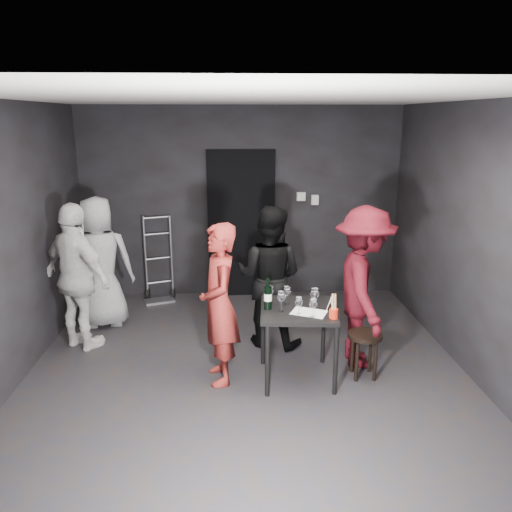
{
  "coord_description": "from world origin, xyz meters",
  "views": [
    {
      "loc": [
        -0.14,
        -4.55,
        2.54
      ],
      "look_at": [
        0.1,
        0.25,
        1.2
      ],
      "focal_mm": 35.0,
      "sensor_mm": 36.0,
      "label": 1
    }
  ],
  "objects_px": {
    "hand_truck": "(160,285)",
    "man_maroon": "(364,278)",
    "server_red": "(219,300)",
    "woman_black": "(269,272)",
    "tasting_table": "(298,318)",
    "bystander_cream": "(77,270)",
    "stool": "(365,342)",
    "breadstick_cup": "(334,307)",
    "bystander_grey": "(99,257)",
    "wine_bottle": "(268,297)"
  },
  "relations": [
    {
      "from": "tasting_table",
      "to": "man_maroon",
      "type": "bearing_deg",
      "value": 23.19
    },
    {
      "from": "tasting_table",
      "to": "man_maroon",
      "type": "relative_size",
      "value": 0.39
    },
    {
      "from": "tasting_table",
      "to": "man_maroon",
      "type": "height_order",
      "value": "man_maroon"
    },
    {
      "from": "woman_black",
      "to": "bystander_cream",
      "type": "relative_size",
      "value": 0.94
    },
    {
      "from": "tasting_table",
      "to": "bystander_cream",
      "type": "bearing_deg",
      "value": 160.56
    },
    {
      "from": "tasting_table",
      "to": "woman_black",
      "type": "height_order",
      "value": "woman_black"
    },
    {
      "from": "hand_truck",
      "to": "man_maroon",
      "type": "xyz_separation_m",
      "value": [
        2.39,
        -2.01,
        0.73
      ]
    },
    {
      "from": "stool",
      "to": "breadstick_cup",
      "type": "bearing_deg",
      "value": -145.92
    },
    {
      "from": "server_red",
      "to": "bystander_grey",
      "type": "relative_size",
      "value": 0.95
    },
    {
      "from": "stool",
      "to": "breadstick_cup",
      "type": "relative_size",
      "value": 1.88
    },
    {
      "from": "woman_black",
      "to": "man_maroon",
      "type": "distance_m",
      "value": 1.07
    },
    {
      "from": "man_maroon",
      "to": "bystander_grey",
      "type": "xyz_separation_m",
      "value": [
        -2.97,
        1.15,
        -0.06
      ]
    },
    {
      "from": "bystander_grey",
      "to": "wine_bottle",
      "type": "xyz_separation_m",
      "value": [
        1.96,
        -1.46,
        -0.02
      ]
    },
    {
      "from": "bystander_grey",
      "to": "wine_bottle",
      "type": "bearing_deg",
      "value": 136.0
    },
    {
      "from": "hand_truck",
      "to": "man_maroon",
      "type": "bearing_deg",
      "value": -59.23
    },
    {
      "from": "breadstick_cup",
      "to": "tasting_table",
      "type": "bearing_deg",
      "value": 138.64
    },
    {
      "from": "hand_truck",
      "to": "man_maroon",
      "type": "distance_m",
      "value": 3.21
    },
    {
      "from": "hand_truck",
      "to": "server_red",
      "type": "xyz_separation_m",
      "value": [
        0.91,
        -2.3,
        0.63
      ]
    },
    {
      "from": "hand_truck",
      "to": "stool",
      "type": "distance_m",
      "value": 3.3
    },
    {
      "from": "man_maroon",
      "to": "woman_black",
      "type": "bearing_deg",
      "value": 63.67
    },
    {
      "from": "bystander_cream",
      "to": "breadstick_cup",
      "type": "relative_size",
      "value": 7.35
    },
    {
      "from": "tasting_table",
      "to": "bystander_grey",
      "type": "distance_m",
      "value": 2.69
    },
    {
      "from": "tasting_table",
      "to": "bystander_cream",
      "type": "relative_size",
      "value": 0.41
    },
    {
      "from": "woman_black",
      "to": "wine_bottle",
      "type": "bearing_deg",
      "value": 106.38
    },
    {
      "from": "tasting_table",
      "to": "bystander_grey",
      "type": "relative_size",
      "value": 0.42
    },
    {
      "from": "server_red",
      "to": "woman_black",
      "type": "bearing_deg",
      "value": 135.97
    },
    {
      "from": "bystander_cream",
      "to": "bystander_grey",
      "type": "distance_m",
      "value": 0.64
    },
    {
      "from": "server_red",
      "to": "breadstick_cup",
      "type": "distance_m",
      "value": 1.09
    },
    {
      "from": "man_maroon",
      "to": "bystander_grey",
      "type": "relative_size",
      "value": 1.07
    },
    {
      "from": "hand_truck",
      "to": "wine_bottle",
      "type": "relative_size",
      "value": 3.89
    },
    {
      "from": "tasting_table",
      "to": "bystander_grey",
      "type": "bearing_deg",
      "value": 147.15
    },
    {
      "from": "woman_black",
      "to": "stool",
      "type": "bearing_deg",
      "value": 158.67
    },
    {
      "from": "server_red",
      "to": "bystander_grey",
      "type": "distance_m",
      "value": 2.07
    },
    {
      "from": "hand_truck",
      "to": "woman_black",
      "type": "relative_size",
      "value": 0.7
    },
    {
      "from": "tasting_table",
      "to": "server_red",
      "type": "height_order",
      "value": "server_red"
    },
    {
      "from": "woman_black",
      "to": "breadstick_cup",
      "type": "relative_size",
      "value": 6.91
    },
    {
      "from": "stool",
      "to": "bystander_cream",
      "type": "xyz_separation_m",
      "value": [
        -3.01,
        0.82,
        0.55
      ]
    },
    {
      "from": "bystander_cream",
      "to": "wine_bottle",
      "type": "distance_m",
      "value": 2.2
    },
    {
      "from": "hand_truck",
      "to": "bystander_grey",
      "type": "xyz_separation_m",
      "value": [
        -0.58,
        -0.86,
        0.67
      ]
    },
    {
      "from": "server_red",
      "to": "bystander_cream",
      "type": "bearing_deg",
      "value": -127.54
    },
    {
      "from": "woman_black",
      "to": "bystander_grey",
      "type": "bearing_deg",
      "value": 4.65
    },
    {
      "from": "hand_truck",
      "to": "bystander_cream",
      "type": "bearing_deg",
      "value": -133.11
    },
    {
      "from": "hand_truck",
      "to": "stool",
      "type": "height_order",
      "value": "hand_truck"
    },
    {
      "from": "wine_bottle",
      "to": "bystander_grey",
      "type": "bearing_deg",
      "value": 143.38
    },
    {
      "from": "breadstick_cup",
      "to": "server_red",
      "type": "bearing_deg",
      "value": 165.43
    },
    {
      "from": "bystander_grey",
      "to": "server_red",
      "type": "bearing_deg",
      "value": 128.65
    },
    {
      "from": "bystander_grey",
      "to": "breadstick_cup",
      "type": "distance_m",
      "value": 3.07
    },
    {
      "from": "tasting_table",
      "to": "stool",
      "type": "xyz_separation_m",
      "value": [
        0.67,
        0.0,
        -0.28
      ]
    },
    {
      "from": "woman_black",
      "to": "man_maroon",
      "type": "relative_size",
      "value": 0.91
    },
    {
      "from": "bystander_cream",
      "to": "breadstick_cup",
      "type": "height_order",
      "value": "bystander_cream"
    }
  ]
}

